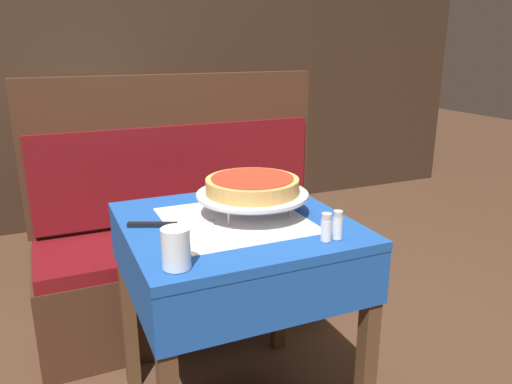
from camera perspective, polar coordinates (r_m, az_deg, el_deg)
The scene contains 11 objects.
dining_table_front at distance 1.67m, azimuth -2.34°, elevation -7.11°, with size 0.71×0.71×0.75m.
dining_table_rear at distance 3.21m, azimuth -16.92°, elevation 4.17°, with size 0.80×0.80×0.76m.
booth_bench at distance 2.43m, azimuth -7.42°, elevation -7.02°, with size 1.40×0.50×1.16m.
back_wall_panel at distance 3.77m, azimuth -15.81°, elevation 14.56°, with size 6.00×0.04×2.40m, color black.
pizza_pan_stand at distance 1.64m, azimuth -0.42°, elevation -0.42°, with size 0.37×0.37×0.08m.
deep_dish_pizza at distance 1.63m, azimuth -0.42°, elevation 0.80°, with size 0.31×0.31×0.05m.
pizza_server at distance 1.58m, azimuth -9.10°, elevation -3.74°, with size 0.27×0.16×0.01m.
water_glass_near at distance 1.29m, azimuth -9.13°, elevation -6.35°, with size 0.08×0.08×0.11m.
salt_shaker at distance 1.46m, azimuth 8.04°, elevation -4.02°, with size 0.03×0.03×0.08m.
pepper_shaker at distance 1.47m, azimuth 9.31°, elevation -3.75°, with size 0.03×0.03×0.09m.
condiment_caddy at distance 3.23m, azimuth -15.46°, elevation 7.20°, with size 0.14×0.14×0.15m.
Camera 1 is at (-0.55, -1.42, 1.31)m, focal length 35.00 mm.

